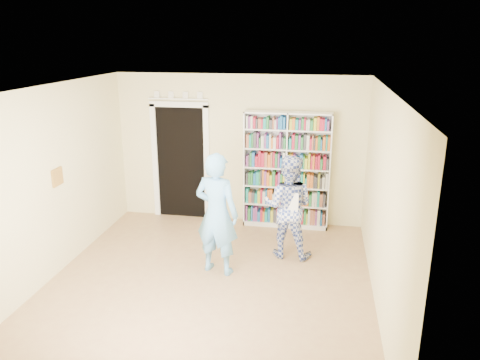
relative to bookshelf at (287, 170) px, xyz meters
name	(u,v)px	position (x,y,z in m)	size (l,w,h in m)	color
floor	(208,285)	(-0.88, -2.34, -1.05)	(5.00, 5.00, 0.00)	#986B49
ceiling	(203,89)	(-0.88, -2.34, 1.65)	(5.00, 5.00, 0.00)	white
wall_back	(239,150)	(-0.88, 0.16, 0.30)	(4.50, 4.50, 0.00)	beige
wall_left	(49,184)	(-3.13, -2.34, 0.30)	(5.00, 5.00, 0.00)	beige
wall_right	(383,204)	(1.37, -2.34, 0.30)	(5.00, 5.00, 0.00)	beige
bookshelf	(287,170)	(0.00, 0.00, 0.00)	(1.52, 0.28, 2.09)	white
doorway	(181,157)	(-1.98, 0.13, 0.13)	(1.10, 0.08, 2.43)	black
wall_art	(57,177)	(-3.11, -2.14, 0.35)	(0.03, 0.25, 0.25)	brown
man_blue	(217,214)	(-0.84, -1.92, -0.16)	(0.66, 0.43, 1.80)	#64A9E0
man_plaid	(288,207)	(0.13, -1.21, -0.24)	(0.79, 0.62, 1.63)	#2E418F
paper_sheet	(291,202)	(0.19, -1.44, -0.08)	(0.20, 0.01, 0.29)	white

